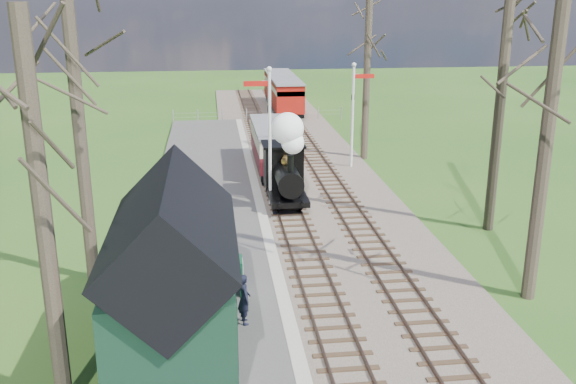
# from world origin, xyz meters

# --- Properties ---
(distant_hills) EXTENTS (114.40, 48.00, 22.02)m
(distant_hills) POSITION_xyz_m (1.40, 64.38, -16.21)
(distant_hills) COLOR #385B23
(distant_hills) RESTS_ON ground
(ballast_bed) EXTENTS (8.00, 60.00, 0.10)m
(ballast_bed) POSITION_xyz_m (1.30, 22.00, 0.05)
(ballast_bed) COLOR brown
(ballast_bed) RESTS_ON ground
(track_near) EXTENTS (1.60, 60.00, 0.15)m
(track_near) POSITION_xyz_m (0.00, 22.00, 0.10)
(track_near) COLOR brown
(track_near) RESTS_ON ground
(track_far) EXTENTS (1.60, 60.00, 0.15)m
(track_far) POSITION_xyz_m (2.60, 22.00, 0.10)
(track_far) COLOR brown
(track_far) RESTS_ON ground
(platform) EXTENTS (5.00, 44.00, 0.20)m
(platform) POSITION_xyz_m (-3.50, 14.00, 0.10)
(platform) COLOR #474442
(platform) RESTS_ON ground
(coping_strip) EXTENTS (0.40, 44.00, 0.21)m
(coping_strip) POSITION_xyz_m (-1.20, 14.00, 0.10)
(coping_strip) COLOR #B2AD9E
(coping_strip) RESTS_ON ground
(station_shed) EXTENTS (3.25, 6.30, 4.78)m
(station_shed) POSITION_xyz_m (-4.30, 4.00, 2.27)
(station_shed) COLOR black
(station_shed) RESTS_ON platform
(semaphore_near) EXTENTS (1.22, 0.24, 6.22)m
(semaphore_near) POSITION_xyz_m (-0.77, 16.00, 3.62)
(semaphore_near) COLOR silver
(semaphore_near) RESTS_ON ground
(semaphore_far) EXTENTS (1.22, 0.24, 5.72)m
(semaphore_far) POSITION_xyz_m (4.37, 22.00, 3.35)
(semaphore_far) COLOR silver
(semaphore_far) RESTS_ON ground
(bare_trees) EXTENTS (15.51, 22.39, 12.00)m
(bare_trees) POSITION_xyz_m (1.33, 10.10, 5.21)
(bare_trees) COLOR #382D23
(bare_trees) RESTS_ON ground
(fence_line) EXTENTS (12.60, 0.08, 1.00)m
(fence_line) POSITION_xyz_m (0.30, 36.00, 0.55)
(fence_line) COLOR slate
(fence_line) RESTS_ON ground
(locomotive) EXTENTS (1.72, 4.02, 4.30)m
(locomotive) POSITION_xyz_m (-0.01, 15.86, 1.99)
(locomotive) COLOR black
(locomotive) RESTS_ON ground
(coach) EXTENTS (2.01, 6.89, 2.11)m
(coach) POSITION_xyz_m (0.00, 21.92, 1.46)
(coach) COLOR black
(coach) RESTS_ON ground
(red_carriage_a) EXTENTS (2.18, 5.40, 2.30)m
(red_carriage_a) POSITION_xyz_m (2.60, 37.49, 1.57)
(red_carriage_a) COLOR black
(red_carriage_a) RESTS_ON ground
(red_carriage_b) EXTENTS (2.18, 5.40, 2.30)m
(red_carriage_b) POSITION_xyz_m (2.60, 42.99, 1.57)
(red_carriage_b) COLOR black
(red_carriage_b) RESTS_ON ground
(sign_board) EXTENTS (0.11, 0.78, 1.14)m
(sign_board) POSITION_xyz_m (-2.44, 7.01, 0.77)
(sign_board) COLOR #104E2E
(sign_board) RESTS_ON platform
(bench) EXTENTS (0.47, 1.27, 0.71)m
(bench) POSITION_xyz_m (-3.38, 3.38, 0.53)
(bench) COLOR #473019
(bench) RESTS_ON platform
(person) EXTENTS (0.44, 0.59, 1.49)m
(person) POSITION_xyz_m (-2.46, 5.06, 0.95)
(person) COLOR black
(person) RESTS_ON platform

